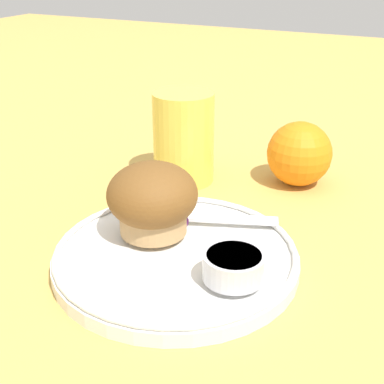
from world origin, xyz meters
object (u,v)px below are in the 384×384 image
object	(u,v)px
muffin	(153,199)
butter_knife	(207,218)
orange_fruit	(299,154)
juice_glass	(184,138)

from	to	relation	value
muffin	butter_knife	world-z (taller)	muffin
butter_knife	orange_fruit	xyz separation A→B (m)	(0.05, 0.18, 0.02)
butter_knife	orange_fruit	size ratio (longest dim) A/B	1.76
muffin	orange_fruit	size ratio (longest dim) A/B	1.09
orange_fruit	juice_glass	xyz separation A→B (m)	(-0.14, -0.05, 0.02)
butter_knife	orange_fruit	distance (m)	0.19
butter_knife	juice_glass	world-z (taller)	juice_glass
juice_glass	butter_knife	bearing A→B (deg)	-54.04
butter_knife	juice_glass	distance (m)	0.16
butter_knife	orange_fruit	bearing A→B (deg)	54.69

